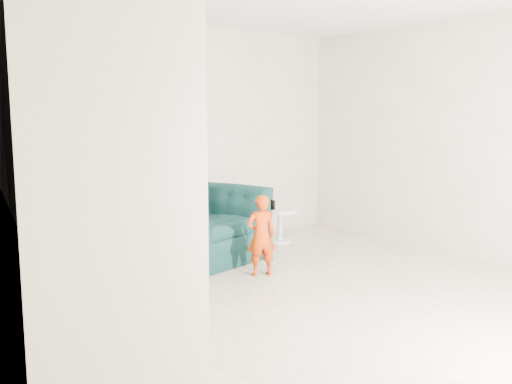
% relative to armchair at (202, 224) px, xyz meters
% --- Properties ---
extents(floor, '(5.50, 5.50, 0.00)m').
position_rel_armchair_xyz_m(floor, '(-0.04, -2.05, -0.40)').
color(floor, gray).
rests_on(floor, ground).
extents(back_wall, '(5.00, 0.00, 5.00)m').
position_rel_armchair_xyz_m(back_wall, '(-0.04, 0.70, 0.95)').
color(back_wall, '#A59786').
rests_on(back_wall, floor).
extents(right_wall, '(0.00, 5.50, 5.50)m').
position_rel_armchair_xyz_m(right_wall, '(2.46, -2.05, 0.95)').
color(right_wall, '#A59786').
rests_on(right_wall, floor).
extents(armchair, '(1.43, 1.31, 0.80)m').
position_rel_armchair_xyz_m(armchair, '(0.00, 0.00, 0.00)').
color(armchair, black).
rests_on(armchair, floor).
extents(toddler, '(0.35, 0.29, 0.82)m').
position_rel_armchair_xyz_m(toddler, '(0.14, -0.88, 0.01)').
color(toddler, '#A42305').
rests_on(toddler, floor).
extents(side_table, '(0.43, 0.43, 0.43)m').
position_rel_armchair_xyz_m(side_table, '(1.24, 0.11, -0.11)').
color(side_table, silver).
rests_on(side_table, floor).
extents(staircase, '(1.02, 3.03, 3.62)m').
position_rel_armchair_xyz_m(staircase, '(-2.04, -1.50, 0.55)').
color(staircase, '#ADA089').
rests_on(staircase, floor).
extents(cushion, '(0.43, 0.21, 0.43)m').
position_rel_armchair_xyz_m(cushion, '(0.04, 0.36, 0.24)').
color(cushion, black).
rests_on(cushion, armchair).
extents(throw, '(0.05, 0.54, 0.60)m').
position_rel_armchair_xyz_m(throw, '(-0.55, 0.05, 0.10)').
color(throw, black).
rests_on(throw, armchair).
extents(phone, '(0.02, 0.05, 0.10)m').
position_rel_armchair_xyz_m(phone, '(0.26, -0.93, 0.32)').
color(phone, black).
rests_on(phone, toddler).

